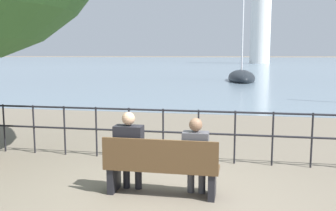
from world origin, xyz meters
TOP-DOWN VIEW (x-y plane):
  - ground_plane at (0.00, 0.00)m, footprint 1000.00×1000.00m
  - harbor_water at (0.00, 157.88)m, footprint 600.00×300.00m
  - park_bench at (0.00, -0.06)m, footprint 1.74×0.45m
  - seated_person_left at (-0.51, 0.01)m, footprint 0.44×0.35m
  - seated_person_right at (0.51, 0.02)m, footprint 0.38×0.35m
  - promenade_railing at (-0.00, 1.85)m, footprint 12.16×0.04m
  - sailboat_1 at (1.31, 25.74)m, footprint 2.49×6.95m
  - harbor_lighthouse at (5.90, 88.84)m, footprint 4.79×4.79m

SIDE VIEW (x-z plane):
  - ground_plane at x=0.00m, z-range 0.00..0.00m
  - harbor_water at x=0.00m, z-range 0.00..0.01m
  - sailboat_1 at x=1.31m, z-range -4.28..4.87m
  - park_bench at x=0.00m, z-range -0.02..0.88m
  - seated_person_right at x=0.51m, z-range 0.06..1.26m
  - seated_person_left at x=-0.51m, z-range 0.06..1.32m
  - promenade_railing at x=0.00m, z-range 0.17..1.22m
  - harbor_lighthouse at x=5.90m, z-range -0.84..23.31m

